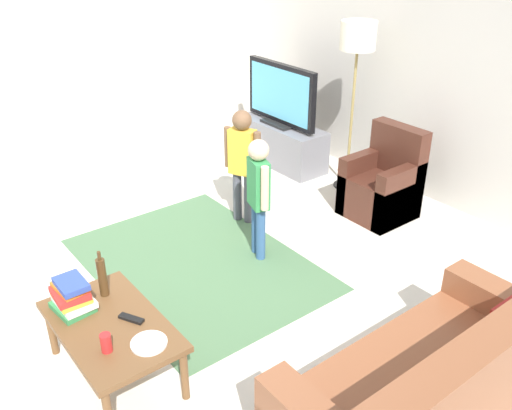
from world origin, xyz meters
The scene contains 17 objects.
ground centered at (0.00, 0.00, 0.00)m, with size 7.80×7.80×0.00m, color beige.
wall_back centered at (0.00, 3.00, 1.35)m, with size 6.00×0.12×2.70m, color silver.
wall_left centered at (-3.00, 0.00, 1.35)m, with size 0.12×6.00×2.70m, color silver.
area_rug centered at (-0.43, 0.29, 0.00)m, with size 2.20×1.60×0.01m, color #4C724C.
tv_stand centered at (-1.69, 2.30, 0.24)m, with size 1.20×0.44×0.50m.
tv centered at (-1.69, 2.28, 0.85)m, with size 1.10×0.28×0.71m.
couch centered at (1.90, 0.39, 0.29)m, with size 0.80×1.80×0.86m.
armchair centered at (-0.07, 2.26, 0.30)m, with size 0.60×0.60×0.90m.
floor_lamp centered at (-0.74, 2.45, 1.54)m, with size 0.36×0.36×1.78m.
child_near_tv centered at (-0.81, 1.07, 0.68)m, with size 0.35×0.22×1.13m.
child_center centered at (-0.22, 0.79, 0.65)m, with size 0.35×0.20×1.09m.
coffee_table centered at (0.36, -0.83, 0.37)m, with size 1.00×0.60×0.42m.
book_stack centered at (0.08, -0.96, 0.52)m, with size 0.28×0.24×0.22m.
bottle centered at (0.06, -0.73, 0.57)m, with size 0.06×0.06×0.34m.
tv_remote centered at (0.41, -0.71, 0.43)m, with size 0.17×0.05×0.02m, color black.
soda_can centered at (0.58, -0.95, 0.48)m, with size 0.07×0.07×0.12m, color red.
plate centered at (0.68, -0.73, 0.43)m, with size 0.22×0.22×0.02m.
Camera 1 is at (3.09, -1.80, 2.68)m, focal length 39.06 mm.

